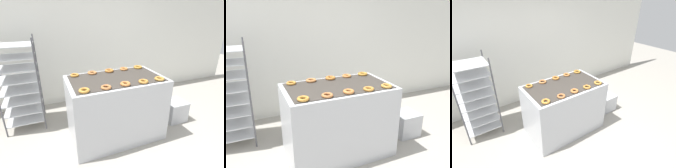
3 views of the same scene
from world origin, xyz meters
The scene contains 15 objects.
ground_plane centered at (0.00, 0.00, 0.00)m, with size 14.00×14.00×0.00m, color #9E998E.
wall_back centered at (0.00, 2.12, 1.40)m, with size 8.00×0.05×2.80m.
fryer_machine centered at (0.00, 0.65, 0.49)m, with size 1.38×0.81×0.97m.
baking_rack_cart centered at (-1.33, 1.48, 0.77)m, with size 0.60×0.54×1.51m.
glaze_bin centered at (1.16, 0.66, 0.18)m, with size 0.37×0.36×0.37m.
donut_near_leftmost centered at (-0.53, 0.36, 0.99)m, with size 0.13×0.13×0.03m, color #BC7F31.
donut_near_left centered at (-0.26, 0.36, 0.99)m, with size 0.13×0.13×0.03m, color #AF6A38.
donut_near_center centered at (0.01, 0.36, 0.99)m, with size 0.13×0.13×0.04m, color #BB6F36.
donut_near_right centered at (0.27, 0.35, 0.99)m, with size 0.13×0.13×0.03m, color #B27530.
donut_near_rightmost centered at (0.53, 0.36, 0.99)m, with size 0.14×0.14×0.03m, color #AE7C33.
donut_far_leftmost centered at (-0.53, 0.94, 0.99)m, with size 0.13×0.13×0.03m, color #B97A2F.
donut_far_left centered at (-0.26, 0.95, 0.99)m, with size 0.14×0.14×0.03m, color #B4703C.
donut_far_center centered at (0.01, 0.95, 0.99)m, with size 0.14×0.14×0.04m, color #B06B2C.
donut_far_right centered at (0.27, 0.96, 0.99)m, with size 0.13×0.13×0.03m, color #BB7338.
donut_far_rightmost centered at (0.53, 0.95, 0.99)m, with size 0.14×0.14×0.03m, color #B17A2D.
Camera 1 is at (-0.92, -1.49, 1.83)m, focal length 28.00 mm.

